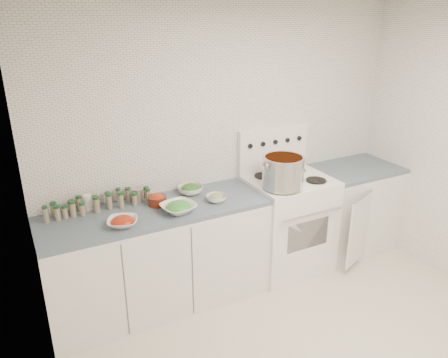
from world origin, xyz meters
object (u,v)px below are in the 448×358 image
(bowl_snowpea, at_px, (179,207))
(bowl_tomato, at_px, (123,222))
(stove, at_px, (286,220))
(stock_pot, at_px, (283,171))

(bowl_snowpea, bearing_deg, bowl_tomato, -176.56)
(stove, bearing_deg, bowl_tomato, -174.65)
(stove, distance_m, bowl_snowpea, 1.24)
(bowl_snowpea, bearing_deg, stock_pot, -2.39)
(stove, distance_m, stock_pot, 0.65)
(bowl_tomato, relative_size, bowl_snowpea, 0.92)
(bowl_tomato, bearing_deg, stock_pot, -0.51)
(stove, xyz_separation_m, bowl_tomato, (-1.61, -0.15, 0.44))
(stock_pot, bearing_deg, bowl_tomato, 179.49)
(stove, distance_m, bowl_tomato, 1.68)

